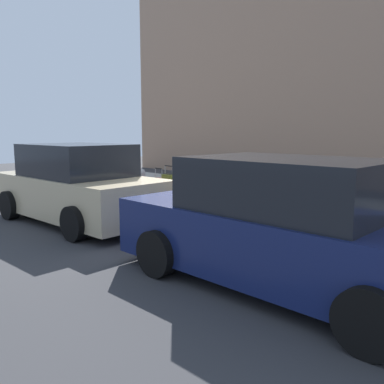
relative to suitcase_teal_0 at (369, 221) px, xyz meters
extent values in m
plane|color=#333335|center=(3.06, 0.49, -0.51)|extent=(40.00, 40.00, 0.00)
cube|color=#ADA89E|center=(3.06, -2.01, -0.44)|extent=(18.00, 5.00, 0.14)
cube|color=#0F606B|center=(0.00, 0.00, 0.00)|extent=(0.48, 0.27, 0.73)
cube|color=black|center=(0.00, 0.00, 0.00)|extent=(0.48, 0.08, 0.74)
cylinder|color=gray|center=(-0.20, 0.02, 0.51)|extent=(0.02, 0.02, 0.30)
cylinder|color=gray|center=(0.20, -0.02, 0.51)|extent=(0.02, 0.02, 0.30)
cylinder|color=black|center=(0.00, 0.00, 0.66)|extent=(0.41, 0.06, 0.02)
cylinder|color=black|center=(-0.21, 0.02, -0.34)|extent=(0.05, 0.02, 0.04)
cylinder|color=black|center=(0.21, -0.02, -0.34)|extent=(0.05, 0.02, 0.04)
cube|color=black|center=(0.50, -0.10, -0.02)|extent=(0.41, 0.19, 0.68)
cube|color=black|center=(0.50, -0.10, -0.02)|extent=(0.41, 0.04, 0.70)
cylinder|color=gray|center=(0.33, -0.09, 0.34)|extent=(0.02, 0.02, 0.04)
cylinder|color=gray|center=(0.68, -0.10, 0.34)|extent=(0.02, 0.02, 0.04)
cylinder|color=black|center=(0.50, -0.10, 0.36)|extent=(0.34, 0.03, 0.02)
cylinder|color=black|center=(0.33, -0.09, -0.34)|extent=(0.04, 0.02, 0.04)
cylinder|color=black|center=(0.68, -0.10, -0.34)|extent=(0.04, 0.02, 0.04)
cube|color=#9EA0A8|center=(1.03, -0.01, -0.01)|extent=(0.50, 0.26, 0.71)
cube|color=black|center=(1.03, -0.01, -0.01)|extent=(0.51, 0.06, 0.72)
cylinder|color=gray|center=(0.81, -0.02, 0.47)|extent=(0.02, 0.02, 0.24)
cylinder|color=gray|center=(1.24, -0.01, 0.47)|extent=(0.02, 0.02, 0.24)
cylinder|color=black|center=(1.03, -0.01, 0.59)|extent=(0.44, 0.03, 0.02)
cylinder|color=black|center=(0.80, -0.02, -0.34)|extent=(0.04, 0.02, 0.04)
cylinder|color=black|center=(1.25, -0.01, -0.34)|extent=(0.04, 0.02, 0.04)
cube|color=#59601E|center=(1.58, 0.02, -0.08)|extent=(0.47, 0.23, 0.57)
cube|color=black|center=(1.58, 0.02, -0.08)|extent=(0.48, 0.05, 0.58)
cylinder|color=gray|center=(1.37, 0.02, 0.34)|extent=(0.02, 0.02, 0.28)
cylinder|color=gray|center=(1.78, 0.03, 0.34)|extent=(0.02, 0.02, 0.28)
cylinder|color=black|center=(1.58, 0.02, 0.48)|extent=(0.41, 0.03, 0.02)
cylinder|color=black|center=(1.37, 0.02, -0.34)|extent=(0.04, 0.02, 0.04)
cylinder|color=black|center=(1.79, 0.03, -0.34)|extent=(0.04, 0.02, 0.04)
cube|color=red|center=(2.12, 0.01, -0.03)|extent=(0.49, 0.25, 0.68)
cube|color=black|center=(2.12, 0.01, -0.03)|extent=(0.49, 0.08, 0.69)
cylinder|color=gray|center=(1.91, 0.03, 0.34)|extent=(0.02, 0.02, 0.04)
cylinder|color=gray|center=(2.32, -0.01, 0.34)|extent=(0.02, 0.02, 0.04)
cylinder|color=black|center=(2.12, 0.01, 0.36)|extent=(0.42, 0.06, 0.02)
cylinder|color=black|center=(1.91, 0.03, -0.34)|extent=(0.05, 0.02, 0.04)
cylinder|color=black|center=(2.33, -0.01, -0.34)|extent=(0.05, 0.02, 0.04)
cube|color=maroon|center=(2.67, -0.07, -0.11)|extent=(0.51, 0.26, 0.50)
cube|color=black|center=(2.67, -0.07, -0.11)|extent=(0.51, 0.06, 0.51)
cylinder|color=gray|center=(2.45, -0.06, 0.27)|extent=(0.02, 0.02, 0.25)
cylinder|color=gray|center=(2.89, -0.08, 0.27)|extent=(0.02, 0.02, 0.25)
cylinder|color=black|center=(2.67, -0.07, 0.39)|extent=(0.44, 0.04, 0.02)
cylinder|color=black|center=(2.45, -0.06, -0.34)|extent=(0.04, 0.02, 0.04)
cylinder|color=black|center=(2.90, -0.08, -0.34)|extent=(0.04, 0.02, 0.04)
cube|color=navy|center=(3.17, -0.09, -0.11)|extent=(0.37, 0.21, 0.52)
cube|color=black|center=(3.17, -0.09, -0.11)|extent=(0.37, 0.05, 0.53)
cylinder|color=gray|center=(3.02, -0.09, 0.17)|extent=(0.02, 0.02, 0.04)
cylinder|color=gray|center=(3.32, -0.10, 0.17)|extent=(0.02, 0.02, 0.04)
cylinder|color=black|center=(3.17, -0.09, 0.19)|extent=(0.30, 0.03, 0.02)
cylinder|color=black|center=(3.02, -0.09, -0.34)|extent=(0.04, 0.02, 0.04)
cylinder|color=black|center=(3.33, -0.10, -0.34)|extent=(0.04, 0.02, 0.04)
cube|color=#0F606B|center=(3.63, 0.03, -0.04)|extent=(0.42, 0.20, 0.66)
cube|color=black|center=(3.63, 0.03, -0.04)|extent=(0.43, 0.04, 0.67)
cylinder|color=gray|center=(3.45, 0.03, 0.43)|extent=(0.02, 0.02, 0.27)
cylinder|color=gray|center=(3.81, 0.03, 0.43)|extent=(0.02, 0.02, 0.27)
cylinder|color=black|center=(3.63, 0.03, 0.56)|extent=(0.36, 0.02, 0.02)
cylinder|color=black|center=(3.45, 0.03, -0.34)|extent=(0.04, 0.02, 0.04)
cylinder|color=black|center=(3.81, 0.03, -0.34)|extent=(0.04, 0.02, 0.04)
cube|color=black|center=(4.14, -0.12, -0.08)|extent=(0.46, 0.22, 0.57)
cube|color=black|center=(4.14, -0.12, -0.08)|extent=(0.47, 0.05, 0.58)
cylinder|color=gray|center=(3.94, -0.12, 0.33)|extent=(0.02, 0.02, 0.24)
cylinder|color=gray|center=(4.34, -0.11, 0.33)|extent=(0.02, 0.02, 0.24)
cylinder|color=black|center=(4.14, -0.12, 0.45)|extent=(0.40, 0.04, 0.02)
cylinder|color=black|center=(3.93, -0.12, -0.34)|extent=(0.04, 0.02, 0.04)
cylinder|color=black|center=(4.34, -0.11, -0.34)|extent=(0.04, 0.02, 0.04)
cube|color=#9EA0A8|center=(4.62, -0.07, -0.08)|extent=(0.40, 0.28, 0.58)
cube|color=black|center=(4.62, -0.07, -0.08)|extent=(0.39, 0.08, 0.59)
cylinder|color=gray|center=(4.47, -0.09, 0.30)|extent=(0.02, 0.02, 0.18)
cylinder|color=gray|center=(4.78, -0.06, 0.30)|extent=(0.02, 0.02, 0.18)
cylinder|color=black|center=(4.62, -0.07, 0.40)|extent=(0.32, 0.06, 0.02)
cylinder|color=black|center=(4.46, -0.09, -0.34)|extent=(0.05, 0.02, 0.04)
cylinder|color=black|center=(4.79, -0.05, -0.34)|extent=(0.05, 0.02, 0.04)
cube|color=#59601E|center=(5.07, -0.07, 0.00)|extent=(0.38, 0.21, 0.73)
cube|color=black|center=(5.07, -0.07, 0.00)|extent=(0.37, 0.06, 0.74)
cylinder|color=gray|center=(4.91, -0.06, 0.47)|extent=(0.02, 0.02, 0.22)
cylinder|color=gray|center=(5.22, -0.07, 0.47)|extent=(0.02, 0.02, 0.22)
cylinder|color=black|center=(5.07, -0.07, 0.58)|extent=(0.31, 0.04, 0.02)
cylinder|color=black|center=(4.91, -0.06, -0.34)|extent=(0.05, 0.02, 0.04)
cylinder|color=black|center=(5.22, -0.07, -0.34)|extent=(0.05, 0.02, 0.04)
cube|color=red|center=(5.50, -0.09, -0.07)|extent=(0.38, 0.27, 0.59)
cube|color=black|center=(5.50, -0.09, -0.07)|extent=(0.37, 0.08, 0.60)
cylinder|color=gray|center=(5.35, -0.08, 0.36)|extent=(0.02, 0.02, 0.26)
cylinder|color=gray|center=(5.65, -0.11, 0.36)|extent=(0.02, 0.02, 0.26)
cylinder|color=black|center=(5.50, -0.09, 0.49)|extent=(0.30, 0.05, 0.02)
cylinder|color=black|center=(5.34, -0.08, -0.34)|extent=(0.05, 0.02, 0.04)
cylinder|color=black|center=(5.66, -0.11, -0.34)|extent=(0.05, 0.02, 0.04)
cylinder|color=#99999E|center=(6.18, -0.05, -0.04)|extent=(0.20, 0.20, 0.65)
sphere|color=#99999E|center=(6.18, -0.05, 0.33)|extent=(0.21, 0.21, 0.21)
cylinder|color=#99999E|center=(6.33, -0.05, -0.01)|extent=(0.09, 0.10, 0.09)
cylinder|color=#99999E|center=(6.03, -0.05, -0.01)|extent=(0.09, 0.10, 0.09)
cylinder|color=brown|center=(6.81, 0.10, 0.02)|extent=(0.16, 0.16, 0.78)
cube|color=#141E4C|center=(0.09, 2.34, 0.07)|extent=(4.59, 1.82, 0.80)
cube|color=black|center=(0.09, 2.34, 0.80)|extent=(2.40, 1.63, 0.65)
cylinder|color=black|center=(1.48, 3.24, -0.19)|extent=(0.65, 0.24, 0.64)
cylinder|color=black|center=(1.52, 1.51, -0.19)|extent=(0.65, 0.24, 0.64)
cylinder|color=black|center=(-1.34, 3.18, -0.19)|extent=(0.65, 0.24, 0.64)
cube|color=tan|center=(5.28, 2.34, 0.08)|extent=(4.41, 2.05, 0.83)
cube|color=black|center=(5.28, 2.34, 0.84)|extent=(2.34, 1.79, 0.68)
cylinder|color=black|center=(6.56, 3.33, -0.19)|extent=(0.65, 0.26, 0.64)
cylinder|color=black|center=(6.66, 1.51, -0.19)|extent=(0.65, 0.26, 0.64)
cylinder|color=black|center=(3.89, 3.18, -0.19)|extent=(0.65, 0.26, 0.64)
cylinder|color=black|center=(3.99, 1.35, -0.19)|extent=(0.65, 0.26, 0.64)
camera|label=1|loc=(-2.63, 6.56, 1.44)|focal=37.83mm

